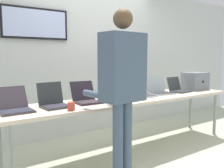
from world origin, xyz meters
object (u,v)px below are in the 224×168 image
laptop_station_3 (114,95)px  laptop_station_6 (178,88)px  coffee_mug (71,106)px  laptop_station_0 (14,106)px  laptop_station_2 (86,98)px  equipment_box (195,81)px  person (122,79)px  workbench (130,101)px  laptop_station_1 (54,101)px  laptop_station_5 (159,90)px  laptop_station_4 (140,92)px

laptop_station_3 → laptop_station_6: bearing=-1.1°
coffee_mug → laptop_station_6: bearing=7.9°
laptop_station_0 → laptop_station_2: laptop_station_2 is taller
equipment_box → laptop_station_2: bearing=-180.0°
laptop_station_2 → coffee_mug: 0.47m
laptop_station_6 → person: bearing=-158.2°
equipment_box → laptop_station_2: 2.15m
workbench → laptop_station_1: bearing=178.2°
workbench → laptop_station_2: (-0.65, 0.06, 0.10)m
workbench → laptop_station_6: size_ratio=10.49×
laptop_station_1 → laptop_station_2: bearing=3.6°
laptop_station_5 → person: size_ratio=0.22×
laptop_station_0 → laptop_station_3: 1.28m
laptop_station_0 → laptop_station_3: (1.28, 0.01, 0.00)m
laptop_station_0 → laptop_station_1: size_ratio=1.17×
laptop_station_4 → laptop_station_6: size_ratio=1.18×
equipment_box → laptop_station_2: size_ratio=1.05×
laptop_station_1 → laptop_station_6: laptop_station_1 is taller
laptop_station_0 → coffee_mug: laptop_station_0 is taller
laptop_station_0 → laptop_station_1: (0.43, -0.01, 0.01)m
laptop_station_5 → laptop_station_1: bearing=-179.2°
laptop_station_1 → equipment_box: bearing=0.6°
laptop_station_2 → laptop_station_6: bearing=-0.9°
coffee_mug → laptop_station_3: bearing=21.7°
workbench → coffee_mug: size_ratio=40.00×
laptop_station_0 → person: (0.91, -0.66, 0.28)m
workbench → laptop_station_5: laptop_station_5 is taller
laptop_station_4 → laptop_station_5: bearing=1.0°
laptop_station_0 → laptop_station_2: 0.86m
laptop_station_2 → equipment_box: bearing=0.0°
laptop_station_3 → person: size_ratio=0.20×
laptop_station_0 → laptop_station_5: bearing=0.4°
laptop_station_4 → coffee_mug: 1.27m
equipment_box → laptop_station_6: bearing=-176.5°
equipment_box → coffee_mug: equipment_box is taller
laptop_station_6 → coffee_mug: laptop_station_6 is taller
laptop_station_2 → laptop_station_4: laptop_station_2 is taller
equipment_box → laptop_station_1: bearing=-179.4°
laptop_station_6 → person: (-1.64, -0.65, 0.28)m
laptop_station_1 → person: size_ratio=0.19×
equipment_box → laptop_station_4: 1.27m
laptop_station_1 → laptop_station_2: 0.43m
laptop_station_0 → laptop_station_5: 2.14m
workbench → person: bearing=-134.3°
workbench → person: size_ratio=1.95×
equipment_box → coffee_mug: size_ratio=4.56×
workbench → person: person is taller
laptop_station_4 → person: bearing=-141.2°
laptop_station_4 → person: (-0.84, -0.67, 0.28)m
laptop_station_2 → laptop_station_4: bearing=-0.6°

